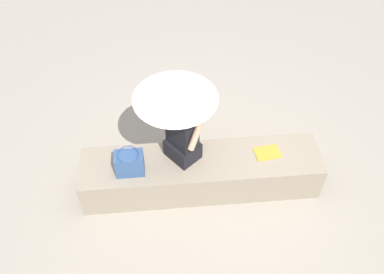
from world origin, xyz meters
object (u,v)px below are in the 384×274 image
object	(u,v)px
parasol	(175,91)
magazine	(267,153)
person_seated	(182,132)
handbag_black	(129,163)

from	to	relation	value
parasol	magazine	size ratio (longest dim) A/B	3.84
person_seated	parasol	bearing A→B (deg)	151.04
person_seated	parasol	xyz separation A→B (m)	(-0.06, 0.03, 0.56)
handbag_black	magazine	xyz separation A→B (m)	(1.53, 0.13, -0.14)
person_seated	handbag_black	size ratio (longest dim) A/B	2.95
parasol	handbag_black	bearing A→B (deg)	-158.40
parasol	handbag_black	world-z (taller)	parasol
parasol	magazine	distance (m)	1.38
person_seated	parasol	distance (m)	0.57
person_seated	handbag_black	bearing A→B (deg)	-163.18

